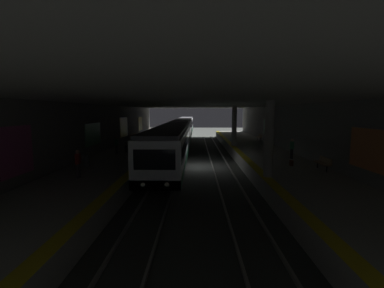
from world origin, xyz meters
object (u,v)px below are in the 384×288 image
object	(u,v)px
person_waiting_near	(116,144)
person_standing_far	(292,148)
metro_train	(181,131)
bench_right_mid	(136,135)
bench_right_near	(132,137)
bench_left_mid	(260,137)
pillar_far	(234,126)
bench_left_near	(323,162)
pillar_near	(269,139)
backpack_on_floor	(291,163)
trash_bin	(86,161)
suitcase_rolling	(127,149)
person_walking_mid	(78,163)

from	to	relation	value
person_waiting_near	person_standing_far	distance (m)	15.38
metro_train	person_waiting_near	xyz separation A→B (m)	(-16.41, 5.08, -0.07)
bench_right_mid	person_standing_far	distance (m)	22.97
metro_train	bench_right_near	size ratio (longest dim) A/B	31.67
bench_left_mid	bench_right_near	xyz separation A→B (m)	(-0.38, 17.07, 0.00)
pillar_far	bench_left_near	distance (m)	13.88
pillar_near	bench_left_near	distance (m)	4.92
person_waiting_near	backpack_on_floor	xyz separation A→B (m)	(-5.21, -14.19, -0.70)
bench_left_near	bench_right_near	xyz separation A→B (m)	(18.27, 17.07, 0.00)
person_standing_far	metro_train	bearing A→B (deg)	28.48
pillar_near	bench_right_near	world-z (taller)	pillar_near
person_waiting_near	backpack_on_floor	bearing A→B (deg)	-110.17
person_waiting_near	backpack_on_floor	distance (m)	15.13
pillar_near	person_standing_far	distance (m)	7.37
pillar_near	bench_left_mid	world-z (taller)	pillar_near
pillar_far	person_standing_far	xyz separation A→B (m)	(-8.74, -3.58, -1.37)
bench_right_near	person_standing_far	size ratio (longest dim) A/B	1.02
bench_left_mid	bench_right_near	size ratio (longest dim) A/B	1.00
pillar_near	trash_bin	distance (m)	12.60
person_standing_far	bench_right_near	bearing A→B (deg)	49.84
bench_right_near	suitcase_rolling	size ratio (longest dim) A/B	1.72
trash_bin	person_standing_far	bearing A→B (deg)	-77.44
bench_right_mid	metro_train	bearing A→B (deg)	-67.37
pillar_near	person_walking_mid	world-z (taller)	pillar_near
bench_left_mid	pillar_far	bearing A→B (deg)	142.89
bench_left_near	person_waiting_near	distance (m)	17.16
person_waiting_near	bench_left_near	bearing A→B (deg)	-112.74
metro_train	bench_left_near	size ratio (longest dim) A/B	31.67
person_walking_mid	backpack_on_floor	size ratio (longest dim) A/B	4.14
pillar_near	metro_train	distance (m)	25.84
pillar_near	person_standing_far	xyz separation A→B (m)	(6.30, -3.58, -1.37)
metro_train	person_walking_mid	world-z (taller)	metro_train
bench_left_near	bench_right_near	distance (m)	25.00
bench_right_near	bench_right_mid	xyz separation A→B (m)	(2.13, 0.00, 0.00)
suitcase_rolling	pillar_far	bearing A→B (deg)	-63.75
bench_left_near	bench_right_near	size ratio (longest dim) A/B	1.00
bench_right_mid	person_standing_far	bearing A→B (deg)	-134.23
bench_right_mid	trash_bin	distance (m)	19.54
person_waiting_near	suitcase_rolling	size ratio (longest dim) A/B	1.69
bench_left_near	person_walking_mid	world-z (taller)	person_walking_mid
pillar_far	bench_right_near	world-z (taller)	pillar_far
bench_left_mid	suitcase_rolling	size ratio (longest dim) A/B	1.72
metro_train	bench_left_mid	xyz separation A→B (m)	(-4.39, -10.73, -0.45)
pillar_far	bench_right_near	bearing A→B (deg)	68.21
bench_left_mid	trash_bin	bearing A→B (deg)	137.42
metro_train	trash_bin	distance (m)	22.87
bench_right_mid	trash_bin	world-z (taller)	bench_right_mid
bench_right_near	person_walking_mid	bearing A→B (deg)	-175.62
bench_right_mid	backpack_on_floor	world-z (taller)	bench_right_mid
bench_right_near	trash_bin	xyz separation A→B (m)	(-17.39, -0.73, -0.10)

